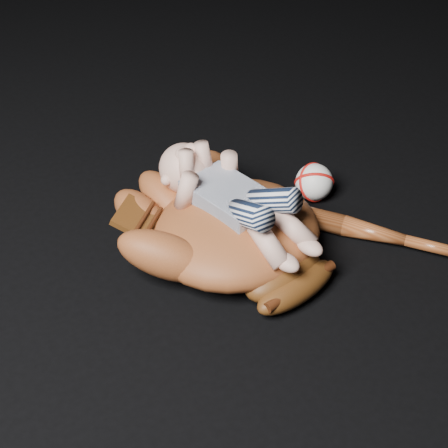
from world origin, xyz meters
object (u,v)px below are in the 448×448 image
object	(u,v)px
baseball_glove	(236,225)
newborn_baby	(240,199)
baseball_bat	(356,228)
baseball	(314,182)

from	to	relation	value
baseball_glove	newborn_baby	bearing A→B (deg)	-7.01
baseball_bat	baseball	bearing A→B (deg)	86.90
baseball_glove	newborn_baby	distance (m)	0.06
newborn_baby	baseball	distance (m)	0.26
newborn_baby	baseball	world-z (taller)	newborn_baby
baseball_glove	newborn_baby	xyz separation A→B (m)	(0.01, 0.00, 0.06)
baseball_glove	newborn_baby	size ratio (longest dim) A/B	1.25
baseball_glove	baseball	size ratio (longest dim) A/B	5.85
baseball_glove	baseball_bat	distance (m)	0.25
newborn_baby	baseball	bearing A→B (deg)	5.10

